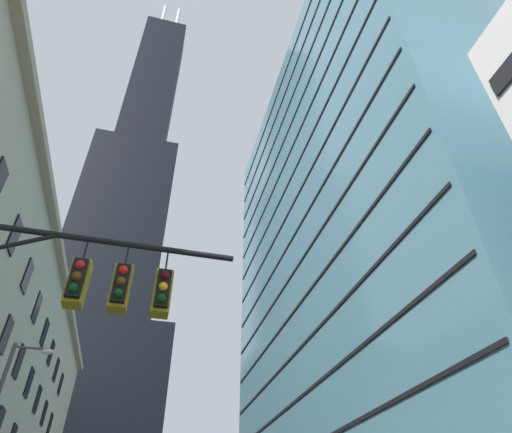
{
  "coord_description": "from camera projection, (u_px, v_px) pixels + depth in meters",
  "views": [
    {
      "loc": [
        -2.37,
        -6.32,
        1.54
      ],
      "look_at": [
        3.06,
        14.54,
        18.16
      ],
      "focal_mm": 30.72,
      "sensor_mm": 36.0,
      "label": 1
    }
  ],
  "objects": [
    {
      "name": "dark_skyscraper",
      "position": [
        110.0,
        279.0,
        98.16
      ],
      "size": [
        29.68,
        29.68,
        171.83
      ],
      "color": "black",
      "rests_on": "ground"
    },
    {
      "name": "glass_office_midrise",
      "position": [
        351.0,
        237.0,
        49.18
      ],
      "size": [
        14.37,
        47.4,
        59.58
      ],
      "color": "teal",
      "rests_on": "ground"
    },
    {
      "name": "traffic_signal_mast",
      "position": [
        52.0,
        309.0,
        8.85
      ],
      "size": [
        6.71,
        0.63,
        7.3
      ],
      "color": "black",
      "rests_on": "sidewalk_left"
    }
  ]
}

